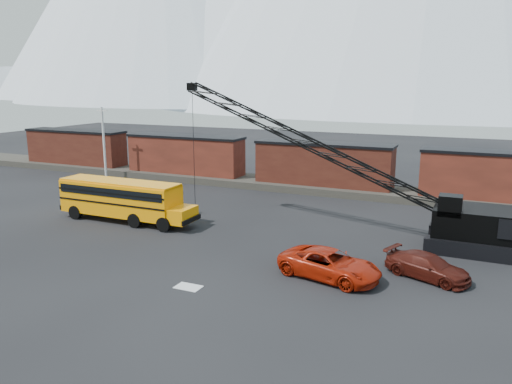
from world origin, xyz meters
TOP-DOWN VIEW (x-y plane):
  - ground at (0.00, 0.00)m, footprint 160.00×160.00m
  - gravel_berm at (0.00, 22.00)m, footprint 120.00×5.00m
  - boxcar_west_far at (-32.00, 22.00)m, footprint 13.70×3.10m
  - boxcar_west_near at (-16.00, 22.00)m, footprint 13.70×3.10m
  - boxcar_mid at (0.00, 22.00)m, footprint 13.70×3.10m
  - boxcar_east_near at (16.00, 22.00)m, footprint 13.70×3.10m
  - utility_pole at (-24.00, 18.00)m, footprint 1.40×0.24m
  - snow_patch at (0.50, -4.00)m, footprint 1.40×0.90m
  - school_bus at (-10.92, 4.99)m, footprint 11.65×2.65m
  - red_pickup at (6.98, 0.35)m, footprint 6.20×3.87m
  - maroon_suv at (11.93, 2.57)m, footprint 5.10×3.49m
  - crawler_crane at (4.62, 9.12)m, footprint 24.36×4.20m

SIDE VIEW (x-z plane):
  - ground at x=0.00m, z-range 0.00..0.00m
  - snow_patch at x=0.50m, z-range 0.00..0.02m
  - gravel_berm at x=0.00m, z-range 0.00..0.70m
  - maroon_suv at x=11.93m, z-range 0.00..1.37m
  - red_pickup at x=6.98m, z-range 0.00..1.60m
  - school_bus at x=-10.92m, z-range 0.20..3.39m
  - boxcar_west_far at x=-32.00m, z-range 0.68..4.85m
  - boxcar_west_near at x=-16.00m, z-range 0.68..4.85m
  - boxcar_mid at x=0.00m, z-range 0.68..4.85m
  - boxcar_east_near at x=16.00m, z-range 0.68..4.85m
  - utility_pole at x=-24.00m, z-range 0.15..8.15m
  - crawler_crane at x=4.62m, z-range 0.13..10.93m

